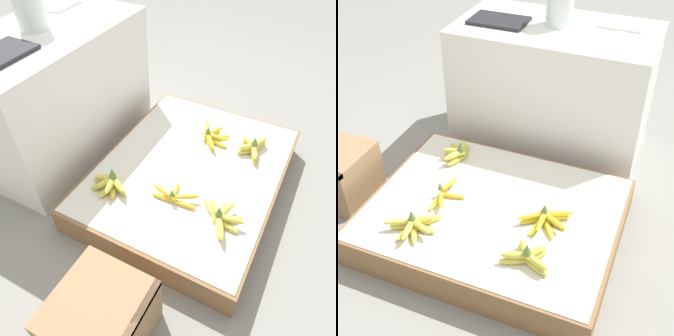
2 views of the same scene
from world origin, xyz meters
TOP-DOWN VIEW (x-y plane):
  - ground_plane at (0.00, 0.00)m, footprint 10.00×10.00m
  - display_platform at (0.00, 0.00)m, footprint 1.11×0.87m
  - back_vendor_table at (-0.00, 0.82)m, footprint 1.03×0.57m
  - wooden_crate at (-0.82, -0.04)m, footprint 0.32×0.30m
  - banana_bunch_front_left at (-0.25, -0.26)m, footprint 0.22×0.22m
  - banana_bunch_front_midleft at (0.25, -0.24)m, footprint 0.21×0.15m
  - banana_bunch_middle_left at (-0.23, -0.02)m, footprint 0.13×0.23m
  - banana_bunch_middle_midleft at (0.24, -0.01)m, footprint 0.23×0.19m
  - banana_bunch_back_left at (-0.32, 0.27)m, footprint 0.13×0.21m
  - glass_jar at (-0.00, 0.85)m, footprint 0.15×0.15m
  - foam_tray_white at (0.30, 0.96)m, footprint 0.21×0.14m

SIDE VIEW (x-z plane):
  - ground_plane at x=0.00m, z-range 0.00..0.00m
  - display_platform at x=0.00m, z-range 0.00..0.15m
  - wooden_crate at x=-0.82m, z-range 0.00..0.27m
  - banana_bunch_middle_left at x=-0.23m, z-range 0.14..0.22m
  - banana_bunch_middle_midleft at x=0.24m, z-range 0.13..0.22m
  - banana_bunch_front_left at x=-0.25m, z-range 0.13..0.23m
  - banana_bunch_front_midleft at x=0.25m, z-range 0.13..0.24m
  - banana_bunch_back_left at x=-0.32m, z-range 0.13..0.24m
  - back_vendor_table at x=0.00m, z-range 0.00..0.69m
  - foam_tray_white at x=0.30m, z-range 0.69..0.71m
  - glass_jar at x=0.00m, z-range 0.69..0.89m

